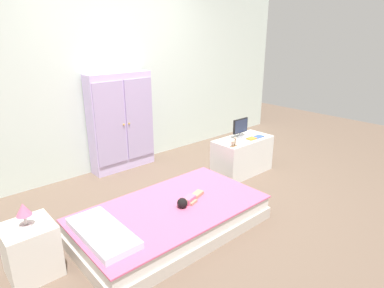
{
  "coord_description": "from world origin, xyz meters",
  "views": [
    {
      "loc": [
        -2.19,
        -2.41,
        1.81
      ],
      "look_at": [
        0.23,
        0.33,
        0.55
      ],
      "focal_mm": 30.43,
      "sensor_mm": 36.0,
      "label": 1
    }
  ],
  "objects_px": {
    "bed": "(171,219)",
    "rocking_horse_toy": "(234,142)",
    "book_orange": "(252,139)",
    "tv_stand": "(242,156)",
    "book_blue": "(258,137)",
    "table_lamp": "(23,211)",
    "wardrobe": "(121,122)",
    "doll": "(187,201)",
    "nightstand": "(31,250)",
    "tv_monitor": "(240,127)"
  },
  "relations": [
    {
      "from": "table_lamp",
      "to": "tv_monitor",
      "type": "bearing_deg",
      "value": 5.69
    },
    {
      "from": "tv_stand",
      "to": "doll",
      "type": "bearing_deg",
      "value": -160.32
    },
    {
      "from": "nightstand",
      "to": "tv_stand",
      "type": "xyz_separation_m",
      "value": [
        2.74,
        0.21,
        0.02
      ]
    },
    {
      "from": "tv_stand",
      "to": "table_lamp",
      "type": "bearing_deg",
      "value": -175.7
    },
    {
      "from": "doll",
      "to": "wardrobe",
      "type": "xyz_separation_m",
      "value": [
        0.31,
        1.72,
        0.38
      ]
    },
    {
      "from": "table_lamp",
      "to": "tv_monitor",
      "type": "xyz_separation_m",
      "value": [
        2.76,
        0.27,
        0.06
      ]
    },
    {
      "from": "book_blue",
      "to": "nightstand",
      "type": "bearing_deg",
      "value": -177.77
    },
    {
      "from": "tv_monitor",
      "to": "book_blue",
      "type": "bearing_deg",
      "value": -41.8
    },
    {
      "from": "doll",
      "to": "nightstand",
      "type": "relative_size",
      "value": 0.89
    },
    {
      "from": "tv_stand",
      "to": "book_blue",
      "type": "bearing_deg",
      "value": -24.94
    },
    {
      "from": "rocking_horse_toy",
      "to": "table_lamp",
      "type": "bearing_deg",
      "value": -178.12
    },
    {
      "from": "doll",
      "to": "wardrobe",
      "type": "height_order",
      "value": "wardrobe"
    },
    {
      "from": "nightstand",
      "to": "table_lamp",
      "type": "xyz_separation_m",
      "value": [
        0.0,
        0.0,
        0.35
      ]
    },
    {
      "from": "doll",
      "to": "tv_stand",
      "type": "xyz_separation_m",
      "value": [
        1.42,
        0.51,
        -0.05
      ]
    },
    {
      "from": "wardrobe",
      "to": "tv_stand",
      "type": "height_order",
      "value": "wardrobe"
    },
    {
      "from": "bed",
      "to": "rocking_horse_toy",
      "type": "xyz_separation_m",
      "value": [
        1.24,
        0.32,
        0.41
      ]
    },
    {
      "from": "bed",
      "to": "rocking_horse_toy",
      "type": "relative_size",
      "value": 15.7
    },
    {
      "from": "book_blue",
      "to": "book_orange",
      "type": "bearing_deg",
      "value": 180.0
    },
    {
      "from": "table_lamp",
      "to": "wardrobe",
      "type": "xyz_separation_m",
      "value": [
        1.63,
        1.41,
        0.1
      ]
    },
    {
      "from": "table_lamp",
      "to": "book_blue",
      "type": "relative_size",
      "value": 1.22
    },
    {
      "from": "table_lamp",
      "to": "book_orange",
      "type": "relative_size",
      "value": 1.53
    },
    {
      "from": "doll",
      "to": "book_blue",
      "type": "bearing_deg",
      "value": 14.44
    },
    {
      "from": "tv_stand",
      "to": "rocking_horse_toy",
      "type": "xyz_separation_m",
      "value": [
        -0.32,
        -0.13,
        0.29
      ]
    },
    {
      "from": "wardrobe",
      "to": "nightstand",
      "type": "bearing_deg",
      "value": -139.07
    },
    {
      "from": "bed",
      "to": "table_lamp",
      "type": "xyz_separation_m",
      "value": [
        -1.18,
        0.24,
        0.44
      ]
    },
    {
      "from": "wardrobe",
      "to": "tv_stand",
      "type": "distance_m",
      "value": 1.69
    },
    {
      "from": "doll",
      "to": "table_lamp",
      "type": "distance_m",
      "value": 1.38
    },
    {
      "from": "table_lamp",
      "to": "rocking_horse_toy",
      "type": "relative_size",
      "value": 1.66
    },
    {
      "from": "tv_stand",
      "to": "book_blue",
      "type": "xyz_separation_m",
      "value": [
        0.2,
        -0.09,
        0.25
      ]
    },
    {
      "from": "wardrobe",
      "to": "rocking_horse_toy",
      "type": "height_order",
      "value": "wardrobe"
    },
    {
      "from": "table_lamp",
      "to": "tv_stand",
      "type": "bearing_deg",
      "value": 4.3
    },
    {
      "from": "bed",
      "to": "wardrobe",
      "type": "distance_m",
      "value": 1.8
    },
    {
      "from": "nightstand",
      "to": "book_blue",
      "type": "xyz_separation_m",
      "value": [
        2.94,
        0.11,
        0.27
      ]
    },
    {
      "from": "tv_monitor",
      "to": "book_orange",
      "type": "bearing_deg",
      "value": -74.76
    },
    {
      "from": "book_orange",
      "to": "doll",
      "type": "bearing_deg",
      "value": -164.3
    },
    {
      "from": "tv_stand",
      "to": "rocking_horse_toy",
      "type": "distance_m",
      "value": 0.45
    },
    {
      "from": "wardrobe",
      "to": "book_blue",
      "type": "distance_m",
      "value": 1.85
    },
    {
      "from": "bed",
      "to": "rocking_horse_toy",
      "type": "bearing_deg",
      "value": 14.55
    },
    {
      "from": "book_orange",
      "to": "bed",
      "type": "bearing_deg",
      "value": -167.6
    },
    {
      "from": "rocking_horse_toy",
      "to": "bed",
      "type": "bearing_deg",
      "value": -165.45
    },
    {
      "from": "bed",
      "to": "book_blue",
      "type": "height_order",
      "value": "book_blue"
    },
    {
      "from": "doll",
      "to": "table_lamp",
      "type": "xyz_separation_m",
      "value": [
        -1.32,
        0.3,
        0.28
      ]
    },
    {
      "from": "tv_stand",
      "to": "nightstand",
      "type": "bearing_deg",
      "value": -175.7
    },
    {
      "from": "tv_stand",
      "to": "book_blue",
      "type": "relative_size",
      "value": 5.23
    },
    {
      "from": "book_orange",
      "to": "tv_stand",
      "type": "bearing_deg",
      "value": 123.71
    },
    {
      "from": "nightstand",
      "to": "book_blue",
      "type": "bearing_deg",
      "value": 2.23
    },
    {
      "from": "table_lamp",
      "to": "tv_stand",
      "type": "xyz_separation_m",
      "value": [
        2.74,
        0.21,
        -0.32
      ]
    },
    {
      "from": "tv_stand",
      "to": "book_orange",
      "type": "relative_size",
      "value": 6.58
    },
    {
      "from": "doll",
      "to": "book_blue",
      "type": "relative_size",
      "value": 2.48
    },
    {
      "from": "table_lamp",
      "to": "tv_stand",
      "type": "distance_m",
      "value": 2.77
    }
  ]
}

